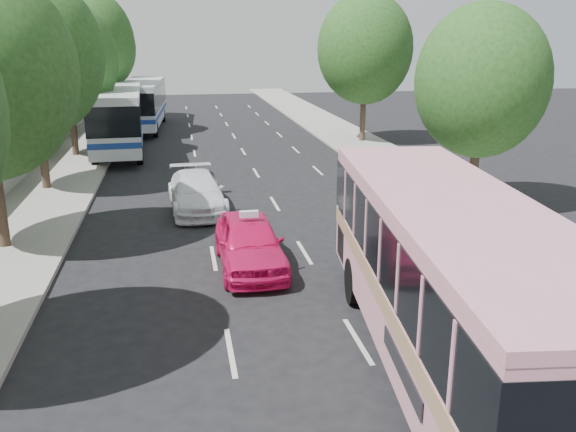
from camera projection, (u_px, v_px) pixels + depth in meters
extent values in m
plane|color=black|center=(298.00, 307.00, 15.58)|extent=(120.00, 120.00, 0.00)
cube|color=#9E998E|center=(73.00, 163.00, 32.98)|extent=(4.00, 90.00, 0.15)
cube|color=#9E998E|center=(374.00, 153.00, 35.89)|extent=(4.00, 90.00, 0.12)
cube|color=#9E998E|center=(36.00, 149.00, 32.43)|extent=(0.30, 90.00, 1.50)
cylinder|color=#38281E|center=(43.00, 149.00, 26.76)|extent=(0.36, 0.36, 3.80)
ellipsoid|color=#1E4619|center=(32.00, 55.00, 25.62)|extent=(6.00, 6.00, 6.90)
sphere|color=#1E4619|center=(37.00, 25.00, 25.07)|extent=(3.90, 3.90, 3.90)
cylinder|color=#38281E|center=(73.00, 127.00, 34.37)|extent=(0.36, 0.36, 3.50)
ellipsoid|color=#1E4619|center=(67.00, 59.00, 33.32)|extent=(5.52, 5.52, 6.35)
sphere|color=#1E4619|center=(71.00, 38.00, 32.79)|extent=(3.59, 3.59, 3.59)
cylinder|color=#38281E|center=(93.00, 107.00, 41.86)|extent=(0.36, 0.36, 3.99)
ellipsoid|color=#1E4619|center=(87.00, 43.00, 40.67)|extent=(6.30, 6.30, 7.24)
sphere|color=#1E4619|center=(91.00, 23.00, 40.10)|extent=(4.09, 4.09, 4.09)
cylinder|color=#38281E|center=(102.00, 97.00, 49.41)|extent=(0.36, 0.36, 3.72)
ellipsoid|color=#1E4619|center=(98.00, 47.00, 48.30)|extent=(5.88, 5.88, 6.76)
sphere|color=#1E4619|center=(102.00, 32.00, 47.75)|extent=(3.82, 3.82, 3.82)
cylinder|color=#38281E|center=(474.00, 169.00, 24.16)|extent=(0.36, 0.36, 3.23)
ellipsoid|color=#1E4619|center=(482.00, 81.00, 23.19)|extent=(5.10, 5.10, 5.87)
sphere|color=#1E4619|center=(498.00, 54.00, 22.69)|extent=(3.32, 3.31, 3.31)
cylinder|color=#38281E|center=(363.00, 113.00, 39.22)|extent=(0.36, 0.36, 3.80)
ellipsoid|color=#1E4619|center=(365.00, 49.00, 38.08)|extent=(6.00, 6.00, 6.90)
sphere|color=#1E4619|center=(373.00, 28.00, 37.53)|extent=(3.90, 3.90, 3.90)
cube|color=pink|center=(451.00, 275.00, 12.04)|extent=(4.16, 11.75, 3.08)
cube|color=#9E7A59|center=(450.00, 291.00, 12.14)|extent=(4.20, 11.78, 0.40)
cube|color=black|center=(453.00, 248.00, 11.88)|extent=(4.22, 11.79, 1.26)
cube|color=pink|center=(457.00, 204.00, 11.63)|extent=(4.18, 11.77, 0.18)
cylinder|color=black|center=(354.00, 281.00, 15.70)|extent=(0.48, 1.23, 1.20)
cylinder|color=black|center=(452.00, 279.00, 15.86)|extent=(0.48, 1.23, 1.20)
imported|color=#E71460|center=(250.00, 243.00, 18.04)|extent=(1.92, 4.67, 1.58)
imported|color=white|center=(196.00, 192.00, 24.09)|extent=(2.37, 5.18, 1.47)
cube|color=silver|center=(118.00, 115.00, 36.12)|extent=(3.19, 12.51, 3.15)
cube|color=black|center=(118.00, 109.00, 36.01)|extent=(3.24, 12.54, 1.55)
cube|color=navy|center=(119.00, 129.00, 36.34)|extent=(3.23, 12.53, 0.31)
cube|color=silver|center=(116.00, 89.00, 35.69)|extent=(3.21, 12.53, 0.14)
cylinder|color=black|center=(104.00, 132.00, 39.99)|extent=(0.38, 1.15, 1.14)
cylinder|color=black|center=(140.00, 131.00, 40.48)|extent=(0.38, 1.15, 1.14)
cylinder|color=black|center=(94.00, 156.00, 32.26)|extent=(0.38, 1.15, 1.14)
cylinder|color=black|center=(140.00, 154.00, 32.76)|extent=(0.38, 1.15, 1.14)
cube|color=silver|center=(144.00, 101.00, 44.89)|extent=(3.04, 11.76, 2.96)
cube|color=black|center=(143.00, 96.00, 44.79)|extent=(3.09, 11.80, 1.46)
cube|color=navy|center=(144.00, 112.00, 45.11)|extent=(3.08, 11.79, 0.29)
cube|color=silver|center=(142.00, 82.00, 44.49)|extent=(3.06, 11.78, 0.14)
cylinder|color=black|center=(135.00, 116.00, 48.69)|extent=(0.36, 1.08, 1.07)
cylinder|color=black|center=(163.00, 115.00, 48.96)|extent=(0.36, 1.08, 1.07)
cylinder|color=black|center=(123.00, 130.00, 41.30)|extent=(0.36, 1.08, 1.07)
cylinder|color=black|center=(156.00, 129.00, 41.57)|extent=(0.36, 1.08, 1.07)
cube|color=silver|center=(249.00, 214.00, 17.79)|extent=(0.55, 0.19, 0.18)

